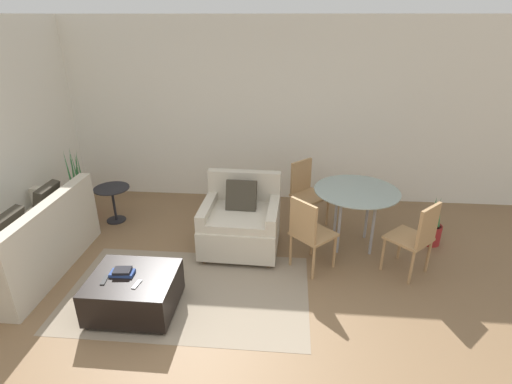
% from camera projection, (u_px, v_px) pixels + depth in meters
% --- Properties ---
extents(ground_plane, '(20.00, 20.00, 0.00)m').
position_uv_depth(ground_plane, '(204.00, 372.00, 3.34)').
color(ground_plane, brown).
extents(wall_back, '(12.00, 0.06, 2.75)m').
position_uv_depth(wall_back, '(248.00, 113.00, 6.06)').
color(wall_back, white).
rests_on(wall_back, ground_plane).
extents(area_rug, '(2.57, 1.52, 0.01)m').
position_uv_depth(area_rug, '(188.00, 292.00, 4.30)').
color(area_rug, gray).
rests_on(area_rug, ground_plane).
extents(couch, '(0.84, 1.77, 0.91)m').
position_uv_depth(couch, '(32.00, 247.00, 4.56)').
color(couch, beige).
rests_on(couch, ground_plane).
extents(armchair, '(0.96, 0.91, 0.91)m').
position_uv_depth(armchair, '(241.00, 222.00, 4.99)').
color(armchair, beige).
rests_on(armchair, ground_plane).
extents(ottoman, '(0.83, 0.71, 0.40)m').
position_uv_depth(ottoman, '(134.00, 291.00, 3.96)').
color(ottoman, black).
rests_on(ottoman, ground_plane).
extents(book_stack, '(0.23, 0.14, 0.06)m').
position_uv_depth(book_stack, '(122.00, 272.00, 3.91)').
color(book_stack, '#2D478C').
rests_on(book_stack, ottoman).
extents(tv_remote_primary, '(0.06, 0.14, 0.01)m').
position_uv_depth(tv_remote_primary, '(137.00, 284.00, 3.77)').
color(tv_remote_primary, '#B7B7BC').
rests_on(tv_remote_primary, ottoman).
extents(tv_remote_secondary, '(0.06, 0.16, 0.01)m').
position_uv_depth(tv_remote_secondary, '(105.00, 280.00, 3.83)').
color(tv_remote_secondary, black).
rests_on(tv_remote_secondary, ottoman).
extents(potted_plant, '(0.32, 0.32, 1.05)m').
position_uv_depth(potted_plant, '(80.00, 200.00, 5.78)').
color(potted_plant, maroon).
rests_on(potted_plant, ground_plane).
extents(side_table, '(0.49, 0.49, 0.52)m').
position_uv_depth(side_table, '(113.00, 197.00, 5.65)').
color(side_table, black).
rests_on(side_table, ground_plane).
extents(dining_table, '(1.04, 1.04, 0.77)m').
position_uv_depth(dining_table, '(356.00, 197.00, 4.92)').
color(dining_table, '#8C9E99').
rests_on(dining_table, ground_plane).
extents(dining_chair_near_left, '(0.59, 0.59, 0.90)m').
position_uv_depth(dining_chair_near_left, '(309.00, 230.00, 4.49)').
color(dining_chair_near_left, tan).
rests_on(dining_chair_near_left, ground_plane).
extents(dining_chair_near_right, '(0.59, 0.59, 0.90)m').
position_uv_depth(dining_chair_near_right, '(417.00, 235.00, 4.39)').
color(dining_chair_near_right, tan).
rests_on(dining_chair_near_right, ground_plane).
extents(dining_chair_far_left, '(0.59, 0.59, 0.90)m').
position_uv_depth(dining_chair_far_left, '(306.00, 188.00, 5.57)').
color(dining_chair_far_left, tan).
rests_on(dining_chair_far_left, ground_plane).
extents(potted_plant_small, '(0.23, 0.23, 0.65)m').
position_uv_depth(potted_plant_small, '(433.00, 229.00, 5.14)').
color(potted_plant_small, maroon).
rests_on(potted_plant_small, ground_plane).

